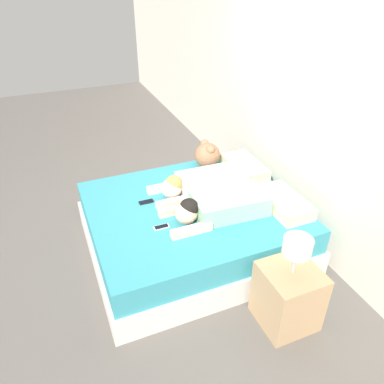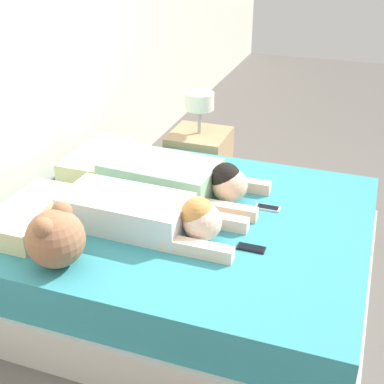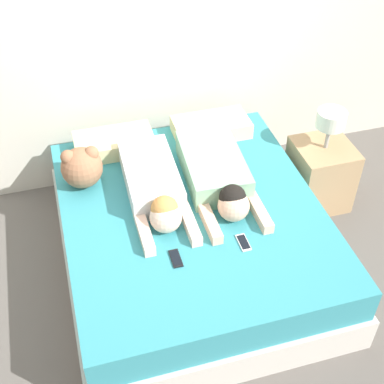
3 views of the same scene
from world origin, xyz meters
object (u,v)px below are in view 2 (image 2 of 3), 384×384
at_px(cell_phone_left, 251,248).
at_px(nightstand, 199,162).
at_px(pillow_head_right, 99,160).
at_px(pillow_head_left, 32,215).
at_px(bed, 192,254).
at_px(person_right, 178,178).
at_px(plush_toy, 55,237).
at_px(person_left, 148,214).
at_px(cell_phone_right, 268,208).

xyz_separation_m(cell_phone_left, nightstand, (1.37, 0.75, -0.22)).
distance_m(pillow_head_right, nightstand, 0.93).
bearing_deg(cell_phone_left, pillow_head_left, 97.94).
height_order(bed, person_right, person_right).
bearing_deg(cell_phone_left, person_right, 51.57).
xyz_separation_m(pillow_head_right, plush_toy, (-1.04, -0.33, 0.09)).
bearing_deg(plush_toy, person_left, -32.30).
bearing_deg(pillow_head_right, cell_phone_right, -97.72).
relative_size(pillow_head_right, plush_toy, 1.95).
distance_m(pillow_head_left, person_left, 0.64).
xyz_separation_m(pillow_head_left, cell_phone_right, (0.60, -1.17, -0.06)).
bearing_deg(pillow_head_left, pillow_head_right, 0.00).
relative_size(bed, plush_toy, 6.68).
relative_size(bed, person_left, 2.03).
relative_size(pillow_head_right, person_right, 0.59).
height_order(person_right, nightstand, nightstand).
bearing_deg(plush_toy, pillow_head_right, 17.73).
xyz_separation_m(person_right, cell_phone_right, (-0.01, -0.56, -0.09)).
bearing_deg(person_left, cell_phone_right, -52.54).
bearing_deg(cell_phone_left, plush_toy, 117.15).
bearing_deg(plush_toy, pillow_head_left, 50.52).
bearing_deg(person_right, cell_phone_left, -128.43).
relative_size(pillow_head_right, cell_phone_left, 4.11).
distance_m(plush_toy, nightstand, 1.84).
height_order(person_left, nightstand, nightstand).
relative_size(pillow_head_left, plush_toy, 1.95).
xyz_separation_m(pillow_head_right, cell_phone_left, (-0.60, -1.19, -0.06)).
height_order(person_left, plush_toy, plush_toy).
relative_size(cell_phone_left, nightstand, 0.17).
relative_size(plush_toy, nightstand, 0.35).
distance_m(pillow_head_left, cell_phone_right, 1.32).
xyz_separation_m(pillow_head_left, plush_toy, (-0.27, -0.33, 0.09)).
relative_size(person_right, plush_toy, 3.31).
bearing_deg(pillow_head_right, bed, -115.81).
distance_m(pillow_head_right, plush_toy, 1.09).
xyz_separation_m(bed, cell_phone_right, (0.22, -0.39, 0.27)).
height_order(pillow_head_right, person_left, person_left).
height_order(pillow_head_right, plush_toy, plush_toy).
bearing_deg(bed, cell_phone_right, -60.14).
relative_size(person_left, plush_toy, 3.29).
bearing_deg(bed, person_left, 139.93).
relative_size(person_left, cell_phone_left, 6.96).
xyz_separation_m(person_right, cell_phone_left, (-0.45, -0.57, -0.09)).
relative_size(bed, person_right, 2.02).
xyz_separation_m(pillow_head_right, nightstand, (0.77, -0.44, -0.28)).
height_order(plush_toy, nightstand, nightstand).
distance_m(bed, pillow_head_right, 0.93).
bearing_deg(person_left, cell_phone_left, -90.68).
xyz_separation_m(pillow_head_right, person_left, (-0.59, -0.61, 0.03)).
distance_m(bed, plush_toy, 0.90).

